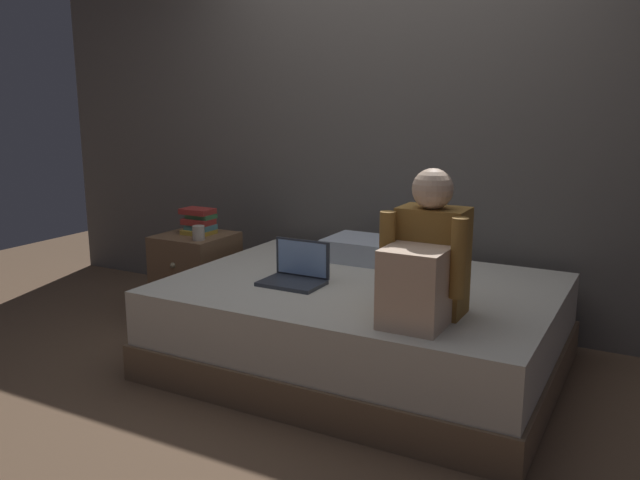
% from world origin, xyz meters
% --- Properties ---
extents(ground_plane, '(8.00, 8.00, 0.00)m').
position_xyz_m(ground_plane, '(0.00, 0.00, 0.00)').
color(ground_plane, brown).
extents(wall_back, '(5.60, 0.10, 2.70)m').
position_xyz_m(wall_back, '(0.00, 1.20, 1.35)').
color(wall_back, '#605B56').
rests_on(wall_back, ground_plane).
extents(bed, '(2.00, 1.50, 0.47)m').
position_xyz_m(bed, '(0.20, 0.30, 0.23)').
color(bed, '#7A6047').
rests_on(bed, ground_plane).
extents(nightstand, '(0.44, 0.46, 0.56)m').
position_xyz_m(nightstand, '(-1.10, 0.51, 0.28)').
color(nightstand, brown).
rests_on(nightstand, ground_plane).
extents(person_sitting, '(0.39, 0.44, 0.66)m').
position_xyz_m(person_sitting, '(0.67, -0.09, 0.72)').
color(person_sitting, olive).
rests_on(person_sitting, bed).
extents(laptop, '(0.32, 0.23, 0.22)m').
position_xyz_m(laptop, '(-0.10, 0.12, 0.53)').
color(laptop, '#333842').
rests_on(laptop, bed).
extents(pillow, '(0.56, 0.36, 0.13)m').
position_xyz_m(pillow, '(0.06, 0.75, 0.54)').
color(pillow, silver).
rests_on(pillow, bed).
extents(book_stack, '(0.22, 0.17, 0.16)m').
position_xyz_m(book_stack, '(-1.09, 0.55, 0.64)').
color(book_stack, gold).
rests_on(book_stack, nightstand).
extents(mug, '(0.08, 0.08, 0.09)m').
position_xyz_m(mug, '(-0.97, 0.39, 0.60)').
color(mug, '#BCB2A3').
rests_on(mug, nightstand).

